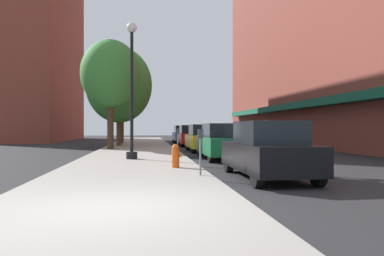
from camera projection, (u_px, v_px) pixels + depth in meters
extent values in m
plane|color=#232326|center=(199.00, 150.00, 24.60)|extent=(90.00, 90.00, 0.00)
cube|color=gray|center=(138.00, 148.00, 25.10)|extent=(4.80, 50.00, 0.12)
cube|color=brown|center=(326.00, 15.00, 29.91)|extent=(6.00, 40.00, 21.21)
cube|color=#144C38|center=(286.00, 107.00, 29.51)|extent=(0.90, 34.00, 0.50)
cube|color=brown|center=(43.00, 49.00, 41.59)|extent=(6.00, 18.00, 20.69)
cube|color=#144C38|center=(12.00, 113.00, 41.19)|extent=(0.90, 15.30, 0.50)
cylinder|color=black|center=(132.00, 155.00, 15.96)|extent=(0.48, 0.48, 0.30)
cylinder|color=black|center=(132.00, 92.00, 15.95)|extent=(0.14, 0.14, 5.20)
sphere|color=silver|center=(132.00, 27.00, 15.95)|extent=(0.44, 0.44, 0.44)
cylinder|color=#E05614|center=(176.00, 158.00, 12.54)|extent=(0.26, 0.26, 0.62)
sphere|color=#E05614|center=(176.00, 148.00, 12.54)|extent=(0.24, 0.24, 0.24)
cylinder|color=#E05614|center=(180.00, 156.00, 12.55)|extent=(0.12, 0.10, 0.10)
cylinder|color=slate|center=(178.00, 145.00, 18.05)|extent=(0.06, 0.06, 1.05)
cube|color=#33383D|center=(178.00, 131.00, 18.05)|extent=(0.14, 0.09, 0.26)
cylinder|color=slate|center=(200.00, 157.00, 10.51)|extent=(0.06, 0.06, 1.05)
cube|color=#33383D|center=(200.00, 134.00, 10.50)|extent=(0.14, 0.09, 0.26)
cylinder|color=#4C3823|center=(122.00, 126.00, 32.18)|extent=(0.40, 0.40, 3.04)
ellipsoid|color=#2D6B28|center=(122.00, 90.00, 32.18)|extent=(4.16, 4.16, 4.79)
cylinder|color=#422D1E|center=(110.00, 122.00, 23.21)|extent=(0.40, 0.40, 3.36)
ellipsoid|color=#387F33|center=(110.00, 74.00, 23.20)|extent=(3.70, 3.70, 4.25)
cylinder|color=#4C3823|center=(119.00, 128.00, 27.69)|extent=(0.40, 0.40, 2.70)
ellipsoid|color=#387F33|center=(119.00, 85.00, 27.69)|extent=(4.91, 4.91, 5.65)
cylinder|color=black|center=(229.00, 163.00, 12.20)|extent=(0.22, 0.64, 0.64)
cylinder|color=black|center=(274.00, 162.00, 12.39)|extent=(0.22, 0.64, 0.64)
cylinder|color=black|center=(258.00, 175.00, 9.02)|extent=(0.22, 0.64, 0.64)
cylinder|color=black|center=(318.00, 174.00, 9.22)|extent=(0.22, 0.64, 0.64)
cube|color=black|center=(267.00, 156.00, 10.71)|extent=(1.80, 4.30, 0.76)
cube|color=black|center=(269.00, 132.00, 10.56)|extent=(1.56, 2.20, 0.64)
cylinder|color=black|center=(200.00, 150.00, 18.63)|extent=(0.22, 0.64, 0.64)
cylinder|color=black|center=(230.00, 150.00, 18.82)|extent=(0.22, 0.64, 0.64)
cylinder|color=black|center=(211.00, 155.00, 15.45)|extent=(0.22, 0.64, 0.64)
cylinder|color=black|center=(247.00, 155.00, 15.64)|extent=(0.22, 0.64, 0.64)
cube|color=#196638|center=(222.00, 146.00, 17.14)|extent=(1.80, 4.30, 0.76)
cube|color=black|center=(222.00, 130.00, 16.99)|extent=(1.56, 2.20, 0.64)
cylinder|color=black|center=(188.00, 145.00, 24.27)|extent=(0.22, 0.64, 0.64)
cylinder|color=black|center=(211.00, 145.00, 24.46)|extent=(0.22, 0.64, 0.64)
cylinder|color=black|center=(194.00, 148.00, 21.09)|extent=(0.22, 0.64, 0.64)
cylinder|color=black|center=(221.00, 148.00, 21.29)|extent=(0.22, 0.64, 0.64)
cube|color=gold|center=(203.00, 141.00, 22.78)|extent=(1.80, 4.30, 0.76)
cube|color=black|center=(203.00, 130.00, 22.63)|extent=(1.56, 2.20, 0.64)
cylinder|color=black|center=(179.00, 141.00, 30.95)|extent=(0.22, 0.64, 0.64)
cylinder|color=black|center=(197.00, 141.00, 31.14)|extent=(0.22, 0.64, 0.64)
cylinder|color=black|center=(182.00, 143.00, 27.77)|extent=(0.22, 0.64, 0.64)
cylinder|color=black|center=(203.00, 143.00, 27.96)|extent=(0.22, 0.64, 0.64)
cube|color=red|center=(190.00, 138.00, 29.45)|extent=(1.80, 4.30, 0.76)
cube|color=black|center=(190.00, 129.00, 29.30)|extent=(1.56, 2.20, 0.64)
cylinder|color=black|center=(174.00, 139.00, 36.62)|extent=(0.22, 0.64, 0.64)
cylinder|color=black|center=(189.00, 139.00, 36.81)|extent=(0.22, 0.64, 0.64)
cylinder|color=black|center=(176.00, 140.00, 33.44)|extent=(0.22, 0.64, 0.64)
cylinder|color=black|center=(193.00, 140.00, 33.64)|extent=(0.22, 0.64, 0.64)
cube|color=#1E389E|center=(183.00, 136.00, 35.13)|extent=(1.80, 4.30, 0.76)
cube|color=black|center=(183.00, 129.00, 34.98)|extent=(1.56, 2.20, 0.64)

